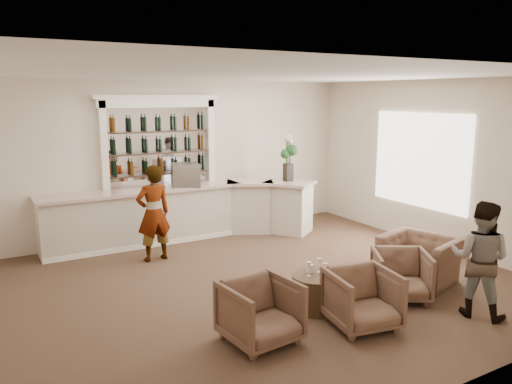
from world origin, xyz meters
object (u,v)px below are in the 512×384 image
armchair_left (260,312)px  flower_vase (288,155)px  armchair_right (401,275)px  sommelier (153,213)px  armchair_center (362,299)px  cocktail_table (317,292)px  bar_counter (185,213)px  guest (480,259)px  armchair_far (419,259)px  espresso_machine (185,175)px

armchair_left → flower_vase: (3.14, 4.12, 1.32)m
armchair_left → armchair_right: bearing=-3.0°
sommelier → armchair_center: 4.27m
cocktail_table → sommelier: sommelier is taller
bar_counter → flower_vase: flower_vase is taller
guest → armchair_far: guest is taller
guest → espresso_machine: size_ratio=2.96×
sommelier → armchair_center: sommelier is taller
sommelier → armchair_center: bearing=105.7°
bar_counter → espresso_machine: bearing=-39.2°
armchair_center → armchair_far: size_ratio=0.75×
bar_counter → armchair_left: bar_counter is taller
armchair_right → flower_vase: bearing=113.2°
armchair_center → armchair_right: armchair_center is taller
flower_vase → espresso_machine: bearing=167.8°
armchair_center → espresso_machine: (-0.44, 4.92, 0.99)m
bar_counter → armchair_far: bearing=-59.4°
armchair_center → flower_vase: (1.78, 4.44, 1.33)m
armchair_right → flower_vase: (0.65, 4.02, 1.35)m
armchair_left → sommelier: bearing=86.2°
bar_counter → cocktail_table: size_ratio=8.19×
armchair_left → espresso_machine: espresso_machine is taller
sommelier → armchair_right: size_ratio=2.20×
espresso_machine → bar_counter: bearing=154.0°
guest → flower_vase: size_ratio=1.58×
cocktail_table → armchair_far: bearing=1.8°
guest → armchair_far: bearing=-39.8°
cocktail_table → armchair_right: (1.31, -0.33, 0.12)m
armchair_center → armchair_right: 1.21m
espresso_machine → flower_vase: bearing=1.1°
guest → armchair_left: bearing=49.1°
bar_counter → armchair_left: size_ratio=6.65×
armchair_center → espresso_machine: espresso_machine is taller
armchair_far → guest: bearing=-30.8°
armchair_center → flower_vase: 4.97m
bar_counter → sommelier: (-0.99, -0.97, 0.31)m
bar_counter → armchair_left: (-0.89, -4.63, -0.18)m
bar_counter → armchair_right: 4.81m
armchair_left → armchair_center: bearing=-18.4°
cocktail_table → armchair_left: (-1.18, -0.44, 0.14)m
cocktail_table → espresso_machine: size_ratio=1.28×
bar_counter → guest: (2.09, -5.46, 0.23)m
flower_vase → cocktail_table: bearing=-118.0°
armchair_center → cocktail_table: bearing=113.8°
guest → armchair_right: (-0.49, 0.94, -0.44)m
bar_counter → sommelier: 1.42m
armchair_right → armchair_far: 0.92m
cocktail_table → sommelier: size_ratio=0.40×
armchair_left → armchair_right: (2.49, 0.10, -0.03)m
armchair_far → bar_counter: bearing=-165.7°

